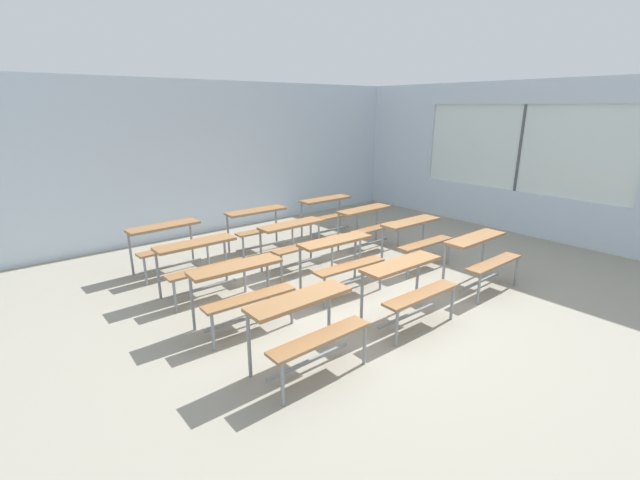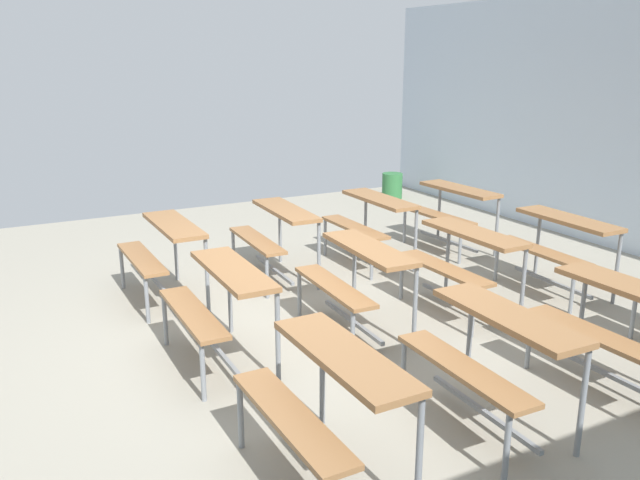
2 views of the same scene
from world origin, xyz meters
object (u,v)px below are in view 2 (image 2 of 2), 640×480
at_px(desk_bench_r1c0, 276,226).
at_px(desk_bench_r2c0, 371,214).
at_px(desk_bench_r1c1, 357,269).
at_px(desk_bench_r3c1, 558,236).
at_px(desk_bench_r0c1, 219,292).
at_px(trash_bin, 392,186).
at_px(desk_bench_r1c2, 492,343).
at_px(desk_bench_r2c2, 620,313).
at_px(desk_bench_r0c0, 163,243).
at_px(desk_bench_r2c1, 463,252).
at_px(desk_bench_r0c2, 326,387).
at_px(desk_bench_r3c0, 452,203).

distance_m(desk_bench_r1c0, desk_bench_r2c0, 1.14).
xyz_separation_m(desk_bench_r1c0, desk_bench_r2c0, (0.01, 1.14, 0.00)).
height_order(desk_bench_r1c1, desk_bench_r3c1, same).
bearing_deg(desk_bench_r0c1, trash_bin, 134.75).
distance_m(desk_bench_r1c2, desk_bench_r2c2, 1.11).
bearing_deg(desk_bench_r1c2, desk_bench_r0c0, -157.87).
relative_size(desk_bench_r1c2, desk_bench_r3c1, 1.00).
bearing_deg(desk_bench_r2c1, desk_bench_r3c1, 87.38).
xyz_separation_m(desk_bench_r0c2, desk_bench_r2c2, (0.04, 2.27, 0.00)).
distance_m(desk_bench_r0c2, desk_bench_r2c2, 2.27).
bearing_deg(trash_bin, desk_bench_r1c0, -50.30).
bearing_deg(desk_bench_r2c0, desk_bench_r1c1, -36.04).
bearing_deg(desk_bench_r3c1, desk_bench_r0c2, -64.08).
relative_size(desk_bench_r2c2, desk_bench_r3c1, 1.00).
bearing_deg(desk_bench_r1c2, desk_bench_r2c2, 89.11).
bearing_deg(desk_bench_r1c1, desk_bench_r1c2, 2.18).
bearing_deg(desk_bench_r2c1, desk_bench_r0c1, -91.64).
distance_m(desk_bench_r0c2, desk_bench_r3c0, 4.68).
height_order(desk_bench_r2c0, desk_bench_r3c0, same).
distance_m(desk_bench_r1c1, desk_bench_r1c2, 1.62).
height_order(desk_bench_r0c1, desk_bench_r1c2, same).
bearing_deg(desk_bench_r1c2, trash_bin, 152.31).
bearing_deg(desk_bench_r3c0, desk_bench_r1c0, -92.80).
distance_m(desk_bench_r0c1, desk_bench_r1c2, 2.00).
bearing_deg(desk_bench_r0c2, desk_bench_r3c1, 114.10).
distance_m(desk_bench_r1c2, desk_bench_r3c0, 3.92).
height_order(desk_bench_r1c2, desk_bench_r2c1, same).
bearing_deg(desk_bench_r3c0, desk_bench_r0c2, -49.86).
distance_m(desk_bench_r3c1, trash_bin, 4.49).
height_order(desk_bench_r1c2, desk_bench_r2c0, same).
distance_m(desk_bench_r1c0, desk_bench_r3c1, 2.79).
bearing_deg(desk_bench_r3c0, desk_bench_r3c1, -3.65).
distance_m(desk_bench_r0c1, desk_bench_r2c1, 2.28).
distance_m(desk_bench_r0c1, desk_bench_r3c0, 3.79).
relative_size(desk_bench_r1c1, desk_bench_r2c0, 1.02).
bearing_deg(desk_bench_r0c1, desk_bench_r3c1, 89.63).
bearing_deg(trash_bin, desk_bench_r0c1, -45.95).
bearing_deg(desk_bench_r0c1, desk_bench_r1c2, 36.85).
xyz_separation_m(desk_bench_r3c0, desk_bench_r3c1, (1.64, -0.02, 0.00)).
height_order(desk_bench_r1c1, desk_bench_r2c1, same).
distance_m(desk_bench_r2c0, desk_bench_r2c2, 3.22).
relative_size(desk_bench_r1c0, desk_bench_r1c1, 1.00).
height_order(desk_bench_r1c0, desk_bench_r1c1, same).
bearing_deg(desk_bench_r1c1, trash_bin, 145.34).
relative_size(desk_bench_r0c1, desk_bench_r2c2, 1.00).
xyz_separation_m(desk_bench_r1c2, desk_bench_r2c1, (-1.59, 1.10, 0.00)).
distance_m(desk_bench_r0c1, desk_bench_r2c0, 2.78).
height_order(desk_bench_r0c1, desk_bench_r2c1, same).
distance_m(desk_bench_r2c0, desk_bench_r3c0, 1.14).
height_order(desk_bench_r0c0, desk_bench_r0c2, same).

